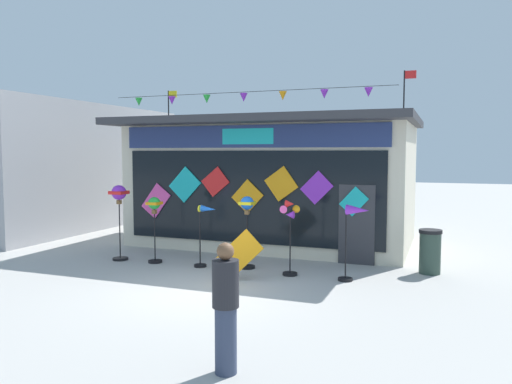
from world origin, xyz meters
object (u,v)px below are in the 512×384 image
at_px(wind_spinner_left, 154,214).
at_px(trash_bin, 430,251).
at_px(wind_spinner_right, 290,225).
at_px(wind_spinner_far_left, 119,201).
at_px(wind_spinner_center_left, 205,227).
at_px(kite_shop_building, 275,181).
at_px(wind_spinner_center_right, 247,215).
at_px(person_mid_plaza, 226,307).
at_px(wind_spinner_far_right, 355,225).
at_px(display_kite_on_ground, 238,255).

xyz_separation_m(wind_spinner_left, trash_bin, (6.57, 1.28, -0.74)).
height_order(wind_spinner_right, trash_bin, wind_spinner_right).
xyz_separation_m(wind_spinner_far_left, wind_spinner_center_left, (2.45, 0.03, -0.56)).
bearing_deg(kite_shop_building, wind_spinner_center_right, -81.91).
distance_m(kite_shop_building, trash_bin, 5.54).
height_order(wind_spinner_center_right, wind_spinner_right, wind_spinner_center_right).
height_order(wind_spinner_far_left, trash_bin, wind_spinner_far_left).
bearing_deg(wind_spinner_left, kite_shop_building, 64.11).
bearing_deg(kite_shop_building, wind_spinner_far_left, -126.45).
bearing_deg(trash_bin, wind_spinner_center_right, -166.15).
bearing_deg(wind_spinner_center_right, wind_spinner_right, -15.25).
bearing_deg(wind_spinner_far_left, trash_bin, 9.87).
distance_m(wind_spinner_right, person_mid_plaza, 5.19).
height_order(wind_spinner_center_left, wind_spinner_center_right, wind_spinner_center_right).
relative_size(wind_spinner_far_right, display_kite_on_ground, 1.60).
bearing_deg(wind_spinner_left, wind_spinner_center_right, 5.99).
relative_size(wind_spinner_center_right, wind_spinner_far_right, 1.04).
bearing_deg(display_kite_on_ground, wind_spinner_center_left, 144.62).
bearing_deg(wind_spinner_center_left, wind_spinner_left, 179.56).
bearing_deg(wind_spinner_right, person_mid_plaza, -82.05).
relative_size(wind_spinner_right, wind_spinner_far_right, 1.03).
height_order(wind_spinner_far_left, wind_spinner_center_right, wind_spinner_far_left).
relative_size(wind_spinner_left, wind_spinner_far_right, 1.00).
height_order(wind_spinner_left, trash_bin, wind_spinner_left).
xyz_separation_m(kite_shop_building, wind_spinner_left, (-1.90, -3.92, -0.66)).
distance_m(person_mid_plaza, trash_bin, 6.86).
relative_size(kite_shop_building, trash_bin, 8.30).
distance_m(kite_shop_building, wind_spinner_center_left, 4.07).
height_order(wind_spinner_center_right, trash_bin, wind_spinner_center_right).
height_order(kite_shop_building, wind_spinner_center_left, kite_shop_building).
bearing_deg(wind_spinner_center_left, wind_spinner_far_right, -0.98).
relative_size(wind_spinner_far_right, person_mid_plaza, 1.00).
bearing_deg(wind_spinner_far_right, display_kite_on_ground, -161.01).
relative_size(kite_shop_building, wind_spinner_left, 5.07).
bearing_deg(wind_spinner_center_right, wind_spinner_far_right, -7.09).
xyz_separation_m(wind_spinner_center_right, display_kite_on_ground, (0.25, -1.15, -0.73)).
relative_size(wind_spinner_right, trash_bin, 1.69).
distance_m(wind_spinner_center_left, display_kite_on_ground, 1.58).
bearing_deg(wind_spinner_right, wind_spinner_left, 178.97).
height_order(wind_spinner_center_left, wind_spinner_right, wind_spinner_right).
relative_size(wind_spinner_far_left, wind_spinner_right, 1.13).
bearing_deg(wind_spinner_far_left, person_mid_plaza, -43.99).
bearing_deg(display_kite_on_ground, person_mid_plaza, -69.12).
relative_size(wind_spinner_center_left, display_kite_on_ground, 1.45).
xyz_separation_m(wind_spinner_center_right, person_mid_plaza, (1.89, -5.45, -0.45)).
bearing_deg(person_mid_plaza, wind_spinner_center_left, 65.06).
xyz_separation_m(wind_spinner_center_right, trash_bin, (4.15, 1.02, -0.78)).
height_order(wind_spinner_right, wind_spinner_far_right, wind_spinner_right).
height_order(wind_spinner_far_left, wind_spinner_right, wind_spinner_far_left).
bearing_deg(wind_spinner_right, wind_spinner_far_right, -0.32).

